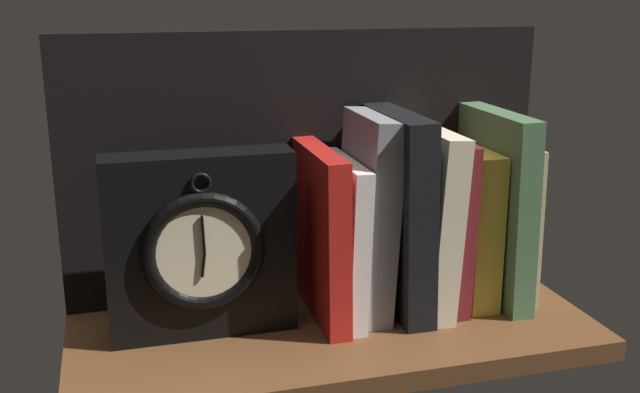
# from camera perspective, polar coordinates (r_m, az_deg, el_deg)

# --- Properties ---
(ground_plane) EXTENTS (0.64, 0.27, 0.03)m
(ground_plane) POSITION_cam_1_polar(r_m,az_deg,el_deg) (0.96, 1.10, -10.36)
(ground_plane) COLOR brown
(back_panel) EXTENTS (0.64, 0.01, 0.35)m
(back_panel) POSITION_cam_1_polar(r_m,az_deg,el_deg) (1.01, -0.94, 2.41)
(back_panel) COLOR black
(back_panel) RESTS_ON ground_plane
(book_red_requiem) EXTENTS (0.03, 0.17, 0.22)m
(book_red_requiem) POSITION_cam_1_polar(r_m,az_deg,el_deg) (0.94, 0.09, -2.86)
(book_red_requiem) COLOR red
(book_red_requiem) RESTS_ON ground_plane
(book_white_catcher) EXTENTS (0.03, 0.16, 0.20)m
(book_white_catcher) POSITION_cam_1_polar(r_m,az_deg,el_deg) (0.95, 1.73, -3.15)
(book_white_catcher) COLOR silver
(book_white_catcher) RESTS_ON ground_plane
(book_gray_chess) EXTENTS (0.05, 0.13, 0.26)m
(book_gray_chess) POSITION_cam_1_polar(r_m,az_deg,el_deg) (0.95, 3.61, -1.42)
(book_gray_chess) COLOR gray
(book_gray_chess) RESTS_ON ground_plane
(book_black_skeptic) EXTENTS (0.04, 0.17, 0.26)m
(book_black_skeptic) POSITION_cam_1_polar(r_m,az_deg,el_deg) (0.97, 5.88, -1.21)
(book_black_skeptic) COLOR black
(book_black_skeptic) RESTS_ON ground_plane
(book_cream_twain) EXTENTS (0.04, 0.16, 0.24)m
(book_cream_twain) POSITION_cam_1_polar(r_m,az_deg,el_deg) (0.99, 7.94, -1.63)
(book_cream_twain) COLOR beige
(book_cream_twain) RESTS_ON ground_plane
(book_maroon_dawkins) EXTENTS (0.02, 0.14, 0.22)m
(book_maroon_dawkins) POSITION_cam_1_polar(r_m,az_deg,el_deg) (1.00, 9.44, -1.87)
(book_maroon_dawkins) COLOR maroon
(book_maroon_dawkins) RESTS_ON ground_plane
(book_yellow_seinlanguage) EXTENTS (0.04, 0.13, 0.20)m
(book_yellow_seinlanguage) POSITION_cam_1_polar(r_m,az_deg,el_deg) (1.01, 11.07, -2.14)
(book_yellow_seinlanguage) COLOR gold
(book_yellow_seinlanguage) RESTS_ON ground_plane
(book_green_romantic) EXTENTS (0.04, 0.17, 0.25)m
(book_green_romantic) POSITION_cam_1_polar(r_m,az_deg,el_deg) (1.03, 13.03, -0.71)
(book_green_romantic) COLOR #476B44
(book_green_romantic) RESTS_ON ground_plane
(book_tan_shortstories) EXTENTS (0.02, 0.12, 0.21)m
(book_tan_shortstories) POSITION_cam_1_polar(r_m,az_deg,el_deg) (1.04, 14.27, -1.71)
(book_tan_shortstories) COLOR tan
(book_tan_shortstories) RESTS_ON ground_plane
(framed_clock) EXTENTS (0.22, 0.07, 0.22)m
(framed_clock) POSITION_cam_1_polar(r_m,az_deg,el_deg) (0.90, -8.92, -3.66)
(framed_clock) COLOR black
(framed_clock) RESTS_ON ground_plane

